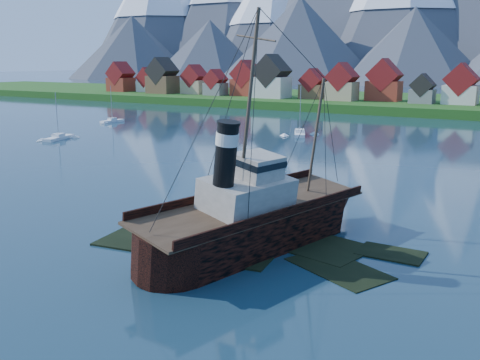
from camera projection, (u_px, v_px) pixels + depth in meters
The scene contains 9 objects.
ground at pixel (228, 242), 53.57m from camera, with size 1400.00×1400.00×0.00m, color #183345.
shoal at pixel (254, 242), 54.57m from camera, with size 31.71×21.24×1.14m.
shore_bank at pixel (472, 109), 196.34m from camera, with size 600.00×80.00×3.20m, color #1B4A15.
seawall at pixel (454, 119), 164.43m from camera, with size 600.00×2.50×2.00m, color #3F3D38.
town at pixel (370, 85), 195.83m from camera, with size 250.96×16.69×17.30m.
tugboat_wreck at pixel (259, 215), 52.59m from camera, with size 6.88×29.64×23.49m.
sailboat_a at pixel (59, 138), 122.63m from camera, with size 4.72×9.46×11.22m.
sailboat_b at pixel (112, 121), 156.03m from camera, with size 2.62×7.76×11.04m.
sailboat_c at pixel (300, 134), 129.29m from camera, with size 6.21×9.73×12.38m.
Camera 1 is at (26.91, -43.19, 17.89)m, focal length 40.00 mm.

